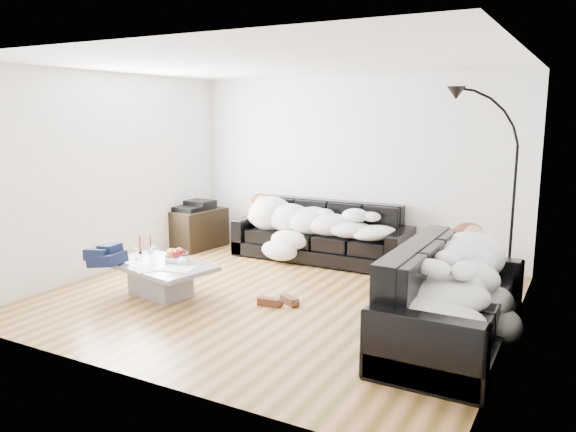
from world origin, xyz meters
The scene contains 24 objects.
ground centered at (0.00, 0.00, 0.00)m, with size 5.00×5.00×0.00m, color brown.
wall_back centered at (0.00, 2.25, 1.30)m, with size 5.00×0.02×2.60m, color silver.
wall_left centered at (-2.50, 0.00, 1.30)m, with size 0.02×4.50×2.60m, color silver.
wall_right centered at (2.50, 0.00, 1.30)m, with size 0.02×4.50×2.60m, color silver.
ceiling centered at (0.00, 0.00, 2.60)m, with size 5.00×5.00×0.00m, color white.
sofa_back centered at (-0.26, 1.76, 0.41)m, with size 2.52×0.87×0.82m, color black.
sofa_right centered at (2.06, -0.32, 0.45)m, with size 2.22×0.95×0.90m, color black.
sleeper_back centered at (-0.26, 1.71, 0.63)m, with size 2.13×0.74×0.43m, color white, non-canonical shape.
sleeper_right centered at (2.06, -0.32, 0.65)m, with size 1.90×0.80×0.46m, color white, non-canonical shape.
teal_cushion centered at (2.00, 0.36, 0.72)m, with size 0.36×0.30×0.20m, color #0B464D.
coffee_table centered at (-1.22, -0.55, 0.19)m, with size 1.28×0.75×0.37m, color #939699.
fruit_bowl centered at (-1.09, -0.40, 0.46)m, with size 0.27×0.27×0.17m, color white.
wine_glass_a centered at (-1.45, -0.39, 0.45)m, with size 0.07×0.07×0.16m, color white.
wine_glass_b centered at (-1.58, -0.55, 0.45)m, with size 0.06×0.06×0.15m, color white.
wine_glass_c centered at (-1.36, -0.54, 0.46)m, with size 0.07×0.07×0.17m, color white.
candle_left centered at (-1.74, -0.31, 0.49)m, with size 0.04×0.04×0.23m, color maroon.
candle_right centered at (-1.63, -0.25, 0.49)m, with size 0.04×0.04×0.22m, color maroon.
newspaper_a centered at (-0.89, -0.63, 0.38)m, with size 0.36×0.28×0.01m, color silver.
newspaper_b centered at (-1.21, -0.81, 0.38)m, with size 0.31×0.22×0.01m, color silver.
navy_jacket centered at (-1.77, -0.84, 0.55)m, with size 0.39×0.33×0.20m, color black, non-canonical shape.
shoes centered at (0.16, -0.21, 0.05)m, with size 0.43×0.31×0.10m, color #472311, non-canonical shape.
av_cabinet centered at (-2.31, 1.52, 0.30)m, with size 0.60×0.88×0.60m, color black.
stereo centered at (-2.31, 1.52, 0.67)m, with size 0.44×0.34×0.13m, color black.
floor_lamp centered at (2.28, 1.60, 1.05)m, with size 0.77×0.31×2.10m, color black, non-canonical shape.
Camera 1 is at (3.07, -5.32, 2.08)m, focal length 35.00 mm.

